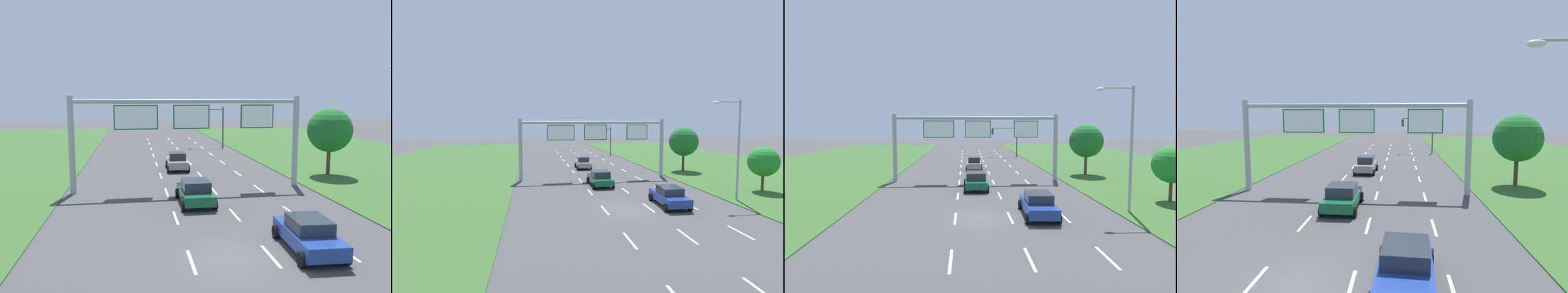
% 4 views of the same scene
% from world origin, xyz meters
% --- Properties ---
extents(ground_plane, '(200.00, 200.00, 0.00)m').
position_xyz_m(ground_plane, '(0.00, 0.00, 0.00)').
color(ground_plane, '#424244').
extents(lane_dashes_inner_left, '(0.14, 68.40, 0.01)m').
position_xyz_m(lane_dashes_inner_left, '(-1.75, 15.00, 0.00)').
color(lane_dashes_inner_left, white).
rests_on(lane_dashes_inner_left, ground_plane).
extents(lane_dashes_inner_right, '(0.14, 68.40, 0.01)m').
position_xyz_m(lane_dashes_inner_right, '(1.75, 15.00, 0.00)').
color(lane_dashes_inner_right, white).
rests_on(lane_dashes_inner_right, ground_plane).
extents(lane_dashes_slip, '(0.14, 68.40, 0.01)m').
position_xyz_m(lane_dashes_slip, '(5.25, 15.00, 0.00)').
color(lane_dashes_slip, white).
rests_on(lane_dashes_slip, ground_plane).
extents(car_near_red, '(2.22, 4.05, 1.66)m').
position_xyz_m(car_near_red, '(0.03, 20.66, 0.81)').
color(car_near_red, gray).
rests_on(car_near_red, ground_plane).
extents(car_lead_silver, '(2.21, 4.32, 1.59)m').
position_xyz_m(car_lead_silver, '(-0.16, 8.73, 0.80)').
color(car_lead_silver, '#145633').
rests_on(car_lead_silver, ground_plane).
extents(car_mid_lane, '(2.31, 4.45, 1.54)m').
position_xyz_m(car_mid_lane, '(3.63, 0.36, 0.77)').
color(car_mid_lane, navy).
rests_on(car_mid_lane, ground_plane).
extents(sign_gantry, '(17.24, 0.44, 7.00)m').
position_xyz_m(sign_gantry, '(0.07, 12.75, 4.93)').
color(sign_gantry, '#9EA0A5').
rests_on(sign_gantry, ground_plane).
extents(traffic_light_mast, '(4.76, 0.49, 5.60)m').
position_xyz_m(traffic_light_mast, '(6.40, 36.78, 3.87)').
color(traffic_light_mast, '#47494F').
rests_on(traffic_light_mast, ground_plane).
extents(roadside_tree_mid, '(3.86, 3.86, 5.96)m').
position_xyz_m(roadside_tree_mid, '(12.95, 15.84, 4.01)').
color(roadside_tree_mid, '#513823').
rests_on(roadside_tree_mid, ground_plane).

